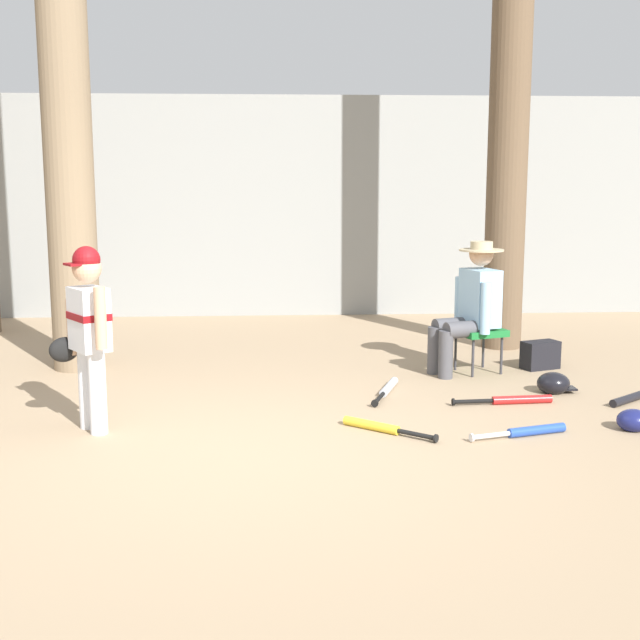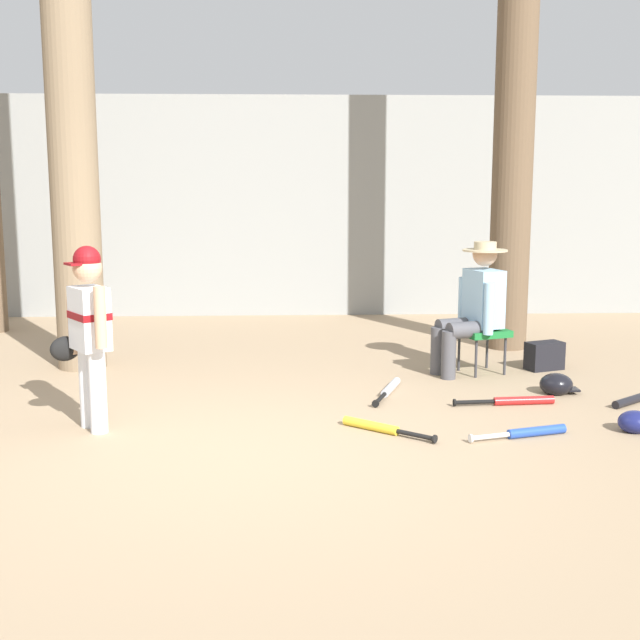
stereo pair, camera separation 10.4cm
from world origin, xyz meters
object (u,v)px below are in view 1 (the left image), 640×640
bat_red_barrel (514,400)px  bat_blue_youth (529,431)px  tree_behind_spectator (510,103)px  bat_black_composite (632,397)px  folding_stool (479,333)px  batting_helmet_navy (634,421)px  young_ballplayer (87,327)px  handbag_beside_stool (540,355)px  bat_aluminum_silver (387,389)px  tree_near_player (64,58)px  batting_helmet_black (554,383)px  seated_spectator (470,304)px  bat_yellow_trainer (378,427)px

bat_red_barrel → bat_blue_youth: size_ratio=1.12×
tree_behind_spectator → bat_black_composite: (0.45, -2.25, -2.48)m
folding_stool → batting_helmet_navy: bearing=-70.3°
young_ballplayer → handbag_beside_stool: young_ballplayer is taller
batting_helmet_navy → bat_aluminum_silver: bearing=144.1°
tree_behind_spectator → bat_blue_youth: bearing=-101.9°
tree_near_player → tree_behind_spectator: size_ratio=1.13×
tree_near_player → bat_black_composite: bearing=-17.6°
batting_helmet_navy → batting_helmet_black: bearing=101.6°
tree_near_player → bat_black_composite: 5.64m
handbag_beside_stool → bat_aluminum_silver: handbag_beside_stool is taller
tree_behind_spectator → folding_stool: bearing=-114.7°
tree_behind_spectator → batting_helmet_navy: (0.13, -3.01, -2.44)m
tree_behind_spectator → batting_helmet_navy: 3.88m
seated_spectator → tree_near_player: bearing=173.3°
bat_yellow_trainer → young_ballplayer: bearing=175.9°
tree_near_player → folding_stool: 4.46m
tree_near_player → handbag_beside_stool: bearing=-3.8°
folding_stool → bat_black_composite: size_ratio=0.78×
bat_black_composite → batting_helmet_navy: (-0.32, -0.76, 0.04)m
handbag_beside_stool → batting_helmet_black: (-0.17, -0.89, -0.05)m
bat_aluminum_silver → batting_helmet_black: batting_helmet_black is taller
tree_behind_spectator → bat_aluminum_silver: tree_behind_spectator is taller
bat_blue_youth → batting_helmet_black: batting_helmet_black is taller
bat_yellow_trainer → batting_helmet_black: (1.59, 0.99, 0.05)m
folding_stool → batting_helmet_black: (0.44, -0.78, -0.28)m
handbag_beside_stool → tree_behind_spectator: bearing=94.4°
tree_behind_spectator → bat_yellow_trainer: size_ratio=9.02×
tree_behind_spectator → tree_near_player: bearing=-169.7°
folding_stool → bat_blue_youth: folding_stool is taller
batting_helmet_navy → bat_blue_youth: bearing=-173.8°
seated_spectator → batting_helmet_navy: bearing=-67.4°
handbag_beside_stool → bat_blue_youth: bearing=-109.7°
batting_helmet_black → bat_black_composite: bearing=-30.1°
tree_near_player → seated_spectator: (3.61, -0.42, -2.17)m
tree_behind_spectator → bat_aluminum_silver: size_ratio=7.27×
handbag_beside_stool → batting_helmet_navy: size_ratio=1.21×
tree_behind_spectator → young_ballplayer: tree_behind_spectator is taller
tree_near_player → bat_yellow_trainer: tree_near_player is taller
handbag_beside_stool → bat_aluminum_silver: bearing=-152.6°
bat_yellow_trainer → batting_helmet_black: batting_helmet_black is taller
handbag_beside_stool → seated_spectator: bearing=-169.1°
bat_blue_youth → young_ballplayer: bearing=174.2°
tree_near_player → bat_aluminum_silver: (2.77, -1.09, -2.78)m
handbag_beside_stool → bat_red_barrel: (-0.60, -1.22, -0.10)m
folding_stool → seated_spectator: seated_spectator is taller
tree_behind_spectator → batting_helmet_black: size_ratio=17.25×
bat_black_composite → batting_helmet_black: (-0.54, 0.31, 0.05)m
folding_stool → bat_aluminum_silver: folding_stool is taller
handbag_beside_stool → bat_yellow_trainer: (-1.76, -1.88, -0.10)m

